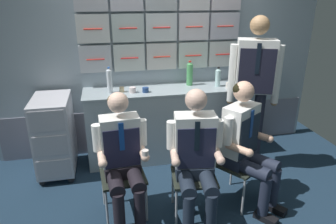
# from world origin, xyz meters

# --- Properties ---
(ground) EXTENTS (4.80, 4.80, 0.04)m
(ground) POSITION_xyz_m (0.00, 0.00, -0.02)
(ground) COLOR #1A2D40
(galley_bulkhead) EXTENTS (4.20, 0.14, 2.15)m
(galley_bulkhead) POSITION_xyz_m (0.00, 1.37, 1.13)
(galley_bulkhead) COLOR #91A1AD
(galley_bulkhead) RESTS_ON ground
(galley_counter) EXTENTS (2.02, 0.53, 0.91)m
(galley_counter) POSITION_xyz_m (0.02, 1.09, 0.46)
(galley_counter) COLOR #A3B1B8
(galley_counter) RESTS_ON ground
(service_trolley) EXTENTS (0.40, 0.65, 0.93)m
(service_trolley) POSITION_xyz_m (-1.33, 0.95, 0.49)
(service_trolley) COLOR black
(service_trolley) RESTS_ON ground
(folding_chair_left) EXTENTS (0.43, 0.43, 0.83)m
(folding_chair_left) POSITION_xyz_m (-0.62, 0.14, 0.50)
(folding_chair_left) COLOR #A8AAAF
(folding_chair_left) RESTS_ON ground
(crew_member_left) EXTENTS (0.49, 0.61, 1.22)m
(crew_member_left) POSITION_xyz_m (-0.61, -0.02, 0.67)
(crew_member_left) COLOR black
(crew_member_left) RESTS_ON ground
(folding_chair_center) EXTENTS (0.45, 0.45, 0.83)m
(folding_chair_center) POSITION_xyz_m (0.04, -0.02, 0.50)
(folding_chair_center) COLOR #A8AAAF
(folding_chair_center) RESTS_ON ground
(crew_member_center) EXTENTS (0.50, 0.65, 1.26)m
(crew_member_center) POSITION_xyz_m (0.02, -0.17, 0.69)
(crew_member_center) COLOR black
(crew_member_center) RESTS_ON ground
(folding_chair_right) EXTENTS (0.56, 0.56, 0.83)m
(folding_chair_right) POSITION_xyz_m (0.48, 0.10, 0.50)
(folding_chair_right) COLOR #A8AAAF
(folding_chair_right) RESTS_ON ground
(crew_member_right) EXTENTS (0.62, 0.69, 1.26)m
(crew_member_right) POSITION_xyz_m (0.57, -0.03, 0.69)
(crew_member_right) COLOR black
(crew_member_right) RESTS_ON ground
(crew_member_standing) EXTENTS (0.53, 0.37, 1.80)m
(crew_member_standing) POSITION_xyz_m (0.88, 0.54, 1.10)
(crew_member_standing) COLOR black
(crew_member_standing) RESTS_ON ground
(water_bottle_tall) EXTENTS (0.06, 0.06, 0.31)m
(water_bottle_tall) POSITION_xyz_m (-0.66, 1.06, 1.06)
(water_bottle_tall) COLOR silver
(water_bottle_tall) RESTS_ON galley_counter
(sparkling_bottle_green) EXTENTS (0.07, 0.07, 0.24)m
(sparkling_bottle_green) POSITION_xyz_m (0.67, 1.06, 1.03)
(sparkling_bottle_green) COLOR silver
(sparkling_bottle_green) RESTS_ON galley_counter
(water_bottle_clear) EXTENTS (0.08, 0.08, 0.31)m
(water_bottle_clear) POSITION_xyz_m (0.34, 1.19, 1.06)
(water_bottle_clear) COLOR #499B57
(water_bottle_clear) RESTS_ON galley_counter
(paper_cup_blue) EXTENTS (0.08, 0.08, 0.07)m
(paper_cup_blue) POSITION_xyz_m (-0.40, 1.01, 0.95)
(paper_cup_blue) COLOR silver
(paper_cup_blue) RESTS_ON galley_counter
(paper_cup_tan) EXTENTS (0.08, 0.08, 0.06)m
(paper_cup_tan) POSITION_xyz_m (-0.25, 1.00, 0.94)
(paper_cup_tan) COLOR navy
(paper_cup_tan) RESTS_ON galley_counter
(coffee_cup_spare) EXTENTS (0.06, 0.06, 0.06)m
(coffee_cup_spare) POSITION_xyz_m (-0.53, 1.06, 0.95)
(coffee_cup_spare) COLOR tan
(coffee_cup_spare) RESTS_ON galley_counter
(espresso_cup_small) EXTENTS (0.07, 0.07, 0.07)m
(espresso_cup_small) POSITION_xyz_m (0.78, 0.96, 0.95)
(espresso_cup_small) COLOR silver
(espresso_cup_small) RESTS_ON galley_counter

